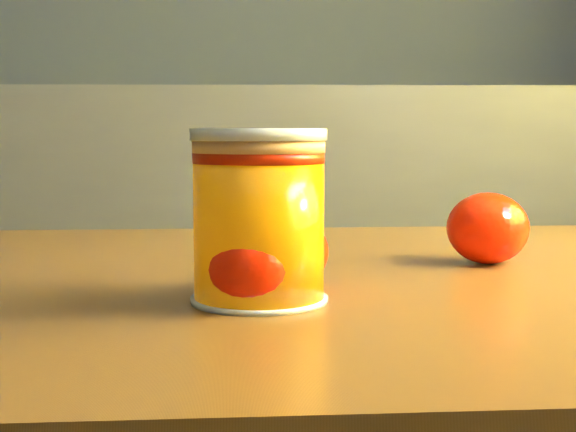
{
  "coord_description": "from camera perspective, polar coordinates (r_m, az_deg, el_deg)",
  "views": [
    {
      "loc": [
        0.69,
        -0.5,
        0.8
      ],
      "look_at": [
        0.7,
        0.04,
        0.74
      ],
      "focal_mm": 50.0,
      "sensor_mm": 36.0,
      "label": 1
    }
  ],
  "objects": [
    {
      "name": "juice_glass",
      "position": [
        0.53,
        -2.08,
        -0.08
      ],
      "size": [
        0.09,
        0.09,
        0.11
      ],
      "rotation": [
        0.0,
        0.0,
        -0.04
      ],
      "color": "orange",
      "rests_on": "table"
    },
    {
      "name": "orange_back",
      "position": [
        0.71,
        14.01,
        -0.84
      ],
      "size": [
        0.08,
        0.08,
        0.06
      ],
      "primitive_type": "ellipsoid",
      "rotation": [
        0.0,
        0.0,
        -0.15
      ],
      "color": "#FF2205",
      "rests_on": "table"
    },
    {
      "name": "orange_front",
      "position": [
        0.58,
        -0.12,
        -2.57
      ],
      "size": [
        0.07,
        0.07,
        0.05
      ],
      "primitive_type": "ellipsoid",
      "rotation": [
        0.0,
        0.0,
        0.13
      ],
      "color": "#FF2205",
      "rests_on": "table"
    },
    {
      "name": "orange_extra",
      "position": [
        0.52,
        -2.54,
        -3.64
      ],
      "size": [
        0.07,
        0.07,
        0.05
      ],
      "primitive_type": "ellipsoid",
      "rotation": [
        0.0,
        0.0,
        -0.14
      ],
      "color": "#FF2205",
      "rests_on": "table"
    },
    {
      "name": "table",
      "position": [
        0.68,
        10.39,
        -11.3
      ],
      "size": [
        0.95,
        0.69,
        0.69
      ],
      "rotation": [
        0.0,
        0.0,
        0.05
      ],
      "color": "brown",
      "rests_on": "ground"
    }
  ]
}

